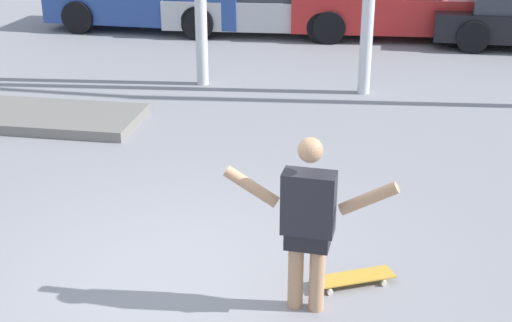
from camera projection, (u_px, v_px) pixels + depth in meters
The scene contains 6 objects.
ground_plane at pixel (178, 283), 6.49m from camera, with size 36.00×36.00×0.00m, color gray.
skateboarder at pixel (308, 219), 5.81m from camera, with size 1.43×0.24×1.57m.
skateboard at pixel (353, 278), 6.46m from camera, with size 0.78×0.53×0.08m.
manual_pad at pixel (38, 117), 10.48m from camera, with size 3.02×1.29×0.15m, color slate.
parked_car_silver at pixel (261, 3), 15.70m from camera, with size 4.37×2.23×1.33m.
parked_car_red at pixel (388, 4), 15.32m from camera, with size 4.30×2.19×1.44m.
Camera 1 is at (1.73, -5.31, 3.56)m, focal length 50.00 mm.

